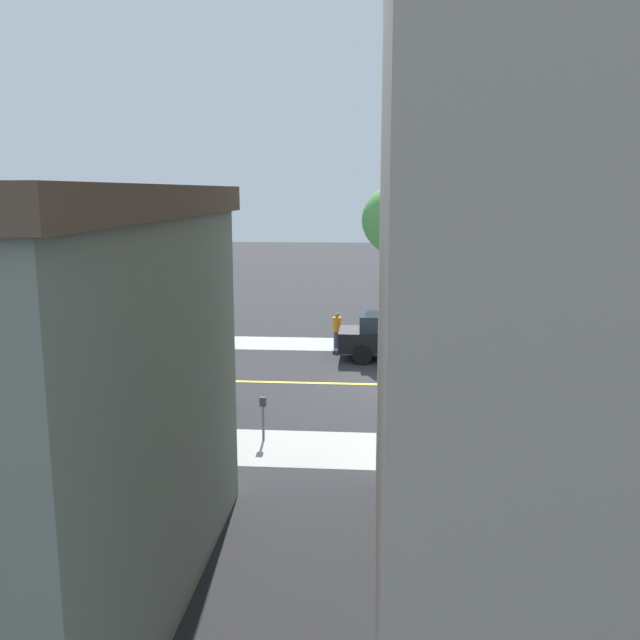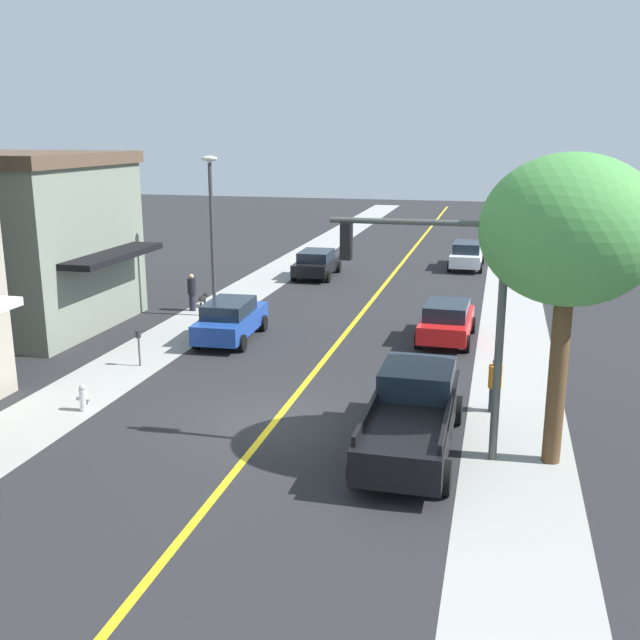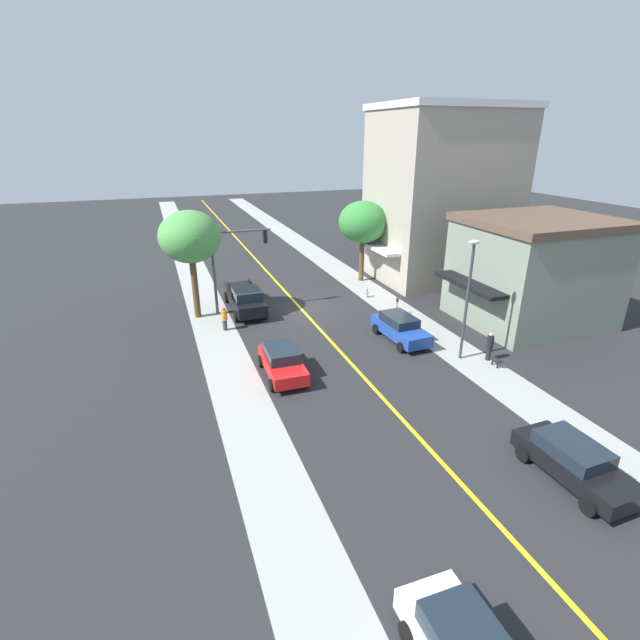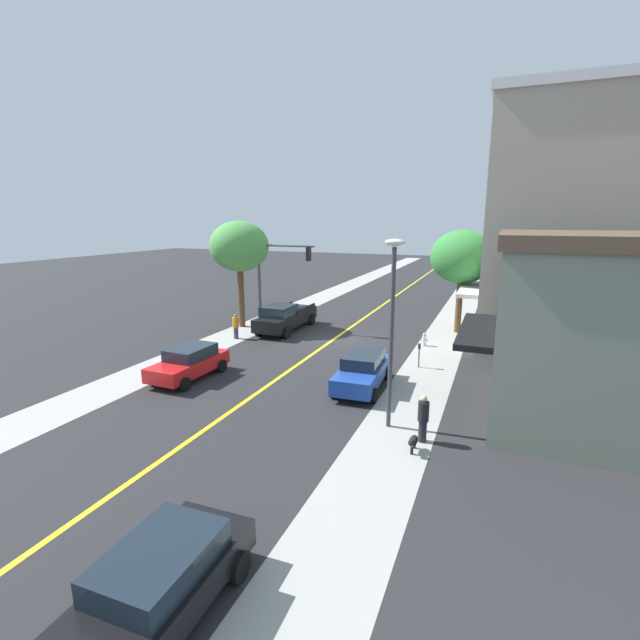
{
  "view_description": "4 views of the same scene",
  "coord_description": "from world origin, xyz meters",
  "px_view_note": "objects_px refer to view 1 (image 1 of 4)",
  "views": [
    {
      "loc": [
        -24.36,
        0.68,
        6.96
      ],
      "look_at": [
        1.65,
        2.76,
        2.05
      ],
      "focal_mm": 38.63,
      "sensor_mm": 36.0,
      "label": 1
    },
    {
      "loc": [
        5.8,
        -18.15,
        7.81
      ],
      "look_at": [
        -0.26,
        6.36,
        1.34
      ],
      "focal_mm": 41.2,
      "sensor_mm": 36.0,
      "label": 2
    },
    {
      "loc": [
        9.5,
        30.67,
        12.01
      ],
      "look_at": [
        0.64,
        6.14,
        1.44
      ],
      "focal_mm": 25.91,
      "sensor_mm": 36.0,
      "label": 3
    },
    {
      "loc": [
        -9.59,
        26.36,
        7.54
      ],
      "look_at": [
        -0.45,
        3.64,
        2.03
      ],
      "focal_mm": 25.36,
      "sensor_mm": 36.0,
      "label": 4
    }
  ],
  "objects_px": {
    "parking_meter": "(263,412)",
    "black_pickup_truck": "(408,337)",
    "street_tree_right_corner": "(407,221)",
    "fire_hydrant": "(413,426)",
    "street_lamp": "(2,291)",
    "red_sedan_right_curb": "(169,336)",
    "traffic_light_mast": "(413,260)",
    "blue_sedan_left_curb": "(151,390)",
    "street_tree_left_near": "(598,270)",
    "pedestrian_orange_shirt": "(337,330)"
  },
  "relations": [
    {
      "from": "street_lamp",
      "to": "red_sedan_right_curb",
      "type": "xyz_separation_m",
      "value": [
        10.14,
        -1.54,
        -3.41
      ]
    },
    {
      "from": "red_sedan_right_curb",
      "to": "street_tree_left_near",
      "type": "bearing_deg",
      "value": 143.62
    },
    {
      "from": "blue_sedan_left_curb",
      "to": "black_pickup_truck",
      "type": "bearing_deg",
      "value": -139.01
    },
    {
      "from": "street_tree_right_corner",
      "to": "black_pickup_truck",
      "type": "distance_m",
      "value": 5.78
    },
    {
      "from": "street_tree_left_near",
      "to": "blue_sedan_left_curb",
      "type": "bearing_deg",
      "value": 76.33
    },
    {
      "from": "pedestrian_orange_shirt",
      "to": "blue_sedan_left_curb",
      "type": "bearing_deg",
      "value": -70.12
    },
    {
      "from": "parking_meter",
      "to": "street_tree_left_near",
      "type": "bearing_deg",
      "value": -97.48
    },
    {
      "from": "black_pickup_truck",
      "to": "red_sedan_right_curb",
      "type": "bearing_deg",
      "value": -0.4
    },
    {
      "from": "street_tree_left_near",
      "to": "fire_hydrant",
      "type": "height_order",
      "value": "street_tree_left_near"
    },
    {
      "from": "street_tree_left_near",
      "to": "parking_meter",
      "type": "xyz_separation_m",
      "value": [
        1.12,
        8.52,
        -4.21
      ]
    },
    {
      "from": "red_sedan_right_curb",
      "to": "blue_sedan_left_curb",
      "type": "bearing_deg",
      "value": 104.63
    },
    {
      "from": "blue_sedan_left_curb",
      "to": "fire_hydrant",
      "type": "bearing_deg",
      "value": 166.73
    },
    {
      "from": "street_tree_right_corner",
      "to": "fire_hydrant",
      "type": "height_order",
      "value": "street_tree_right_corner"
    },
    {
      "from": "parking_meter",
      "to": "black_pickup_truck",
      "type": "bearing_deg",
      "value": -24.46
    },
    {
      "from": "street_tree_left_near",
      "to": "black_pickup_truck",
      "type": "height_order",
      "value": "street_tree_left_near"
    },
    {
      "from": "street_tree_right_corner",
      "to": "black_pickup_truck",
      "type": "height_order",
      "value": "street_tree_right_corner"
    },
    {
      "from": "street_tree_left_near",
      "to": "traffic_light_mast",
      "type": "relative_size",
      "value": 1.09
    },
    {
      "from": "traffic_light_mast",
      "to": "pedestrian_orange_shirt",
      "type": "xyz_separation_m",
      "value": [
        1.21,
        3.27,
        -3.3
      ]
    },
    {
      "from": "fire_hydrant",
      "to": "pedestrian_orange_shirt",
      "type": "distance_m",
      "value": 11.84
    },
    {
      "from": "parking_meter",
      "to": "black_pickup_truck",
      "type": "distance_m",
      "value": 10.9
    },
    {
      "from": "street_tree_right_corner",
      "to": "pedestrian_orange_shirt",
      "type": "bearing_deg",
      "value": 114.85
    },
    {
      "from": "parking_meter",
      "to": "black_pickup_truck",
      "type": "height_order",
      "value": "black_pickup_truck"
    },
    {
      "from": "fire_hydrant",
      "to": "red_sedan_right_curb",
      "type": "height_order",
      "value": "red_sedan_right_curb"
    },
    {
      "from": "blue_sedan_left_curb",
      "to": "pedestrian_orange_shirt",
      "type": "relative_size",
      "value": 2.87
    },
    {
      "from": "street_tree_left_near",
      "to": "fire_hydrant",
      "type": "bearing_deg",
      "value": 70.49
    },
    {
      "from": "pedestrian_orange_shirt",
      "to": "traffic_light_mast",
      "type": "bearing_deg",
      "value": 27.3
    },
    {
      "from": "street_tree_left_near",
      "to": "street_lamp",
      "type": "bearing_deg",
      "value": 86.48
    },
    {
      "from": "street_lamp",
      "to": "blue_sedan_left_curb",
      "type": "height_order",
      "value": "street_lamp"
    },
    {
      "from": "street_tree_right_corner",
      "to": "red_sedan_right_curb",
      "type": "xyz_separation_m",
      "value": [
        -3.33,
        10.22,
        -4.83
      ]
    },
    {
      "from": "traffic_light_mast",
      "to": "street_lamp",
      "type": "distance_m",
      "value": 16.15
    },
    {
      "from": "street_lamp",
      "to": "pedestrian_orange_shirt",
      "type": "relative_size",
      "value": 4.31
    },
    {
      "from": "parking_meter",
      "to": "street_lamp",
      "type": "relative_size",
      "value": 0.18
    },
    {
      "from": "street_tree_right_corner",
      "to": "fire_hydrant",
      "type": "xyz_separation_m",
      "value": [
        -12.91,
        0.27,
        -5.22
      ]
    },
    {
      "from": "traffic_light_mast",
      "to": "blue_sedan_left_curb",
      "type": "xyz_separation_m",
      "value": [
        -8.8,
        8.54,
        -3.3
      ]
    },
    {
      "from": "street_tree_left_near",
      "to": "blue_sedan_left_curb",
      "type": "distance_m",
      "value": 13.42
    },
    {
      "from": "parking_meter",
      "to": "street_lamp",
      "type": "xyz_separation_m",
      "value": [
        -0.15,
        7.27,
        3.37
      ]
    },
    {
      "from": "fire_hydrant",
      "to": "street_lamp",
      "type": "relative_size",
      "value": 0.12
    },
    {
      "from": "traffic_light_mast",
      "to": "street_tree_left_near",
      "type": "bearing_deg",
      "value": 17.96
    },
    {
      "from": "parking_meter",
      "to": "traffic_light_mast",
      "type": "height_order",
      "value": "traffic_light_mast"
    },
    {
      "from": "street_lamp",
      "to": "black_pickup_truck",
      "type": "distance_m",
      "value": 15.84
    },
    {
      "from": "street_tree_right_corner",
      "to": "pedestrian_orange_shirt",
      "type": "xyz_separation_m",
      "value": [
        -1.42,
        3.06,
        -4.8
      ]
    },
    {
      "from": "blue_sedan_left_curb",
      "to": "street_tree_right_corner",
      "type": "bearing_deg",
      "value": -128.95
    },
    {
      "from": "traffic_light_mast",
      "to": "black_pickup_truck",
      "type": "distance_m",
      "value": 3.27
    },
    {
      "from": "traffic_light_mast",
      "to": "blue_sedan_left_curb",
      "type": "relative_size",
      "value": 1.37
    },
    {
      "from": "street_lamp",
      "to": "pedestrian_orange_shirt",
      "type": "xyz_separation_m",
      "value": [
        12.05,
        -8.7,
        -3.38
      ]
    },
    {
      "from": "red_sedan_right_curb",
      "to": "blue_sedan_left_curb",
      "type": "xyz_separation_m",
      "value": [
        -8.1,
        -1.88,
        0.03
      ]
    },
    {
      "from": "traffic_light_mast",
      "to": "red_sedan_right_curb",
      "type": "xyz_separation_m",
      "value": [
        -0.7,
        10.43,
        -3.33
      ]
    },
    {
      "from": "black_pickup_truck",
      "to": "pedestrian_orange_shirt",
      "type": "bearing_deg",
      "value": -32.74
    },
    {
      "from": "street_tree_right_corner",
      "to": "black_pickup_truck",
      "type": "relative_size",
      "value": 1.2
    },
    {
      "from": "fire_hydrant",
      "to": "street_tree_left_near",
      "type": "bearing_deg",
      "value": -109.51
    }
  ]
}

